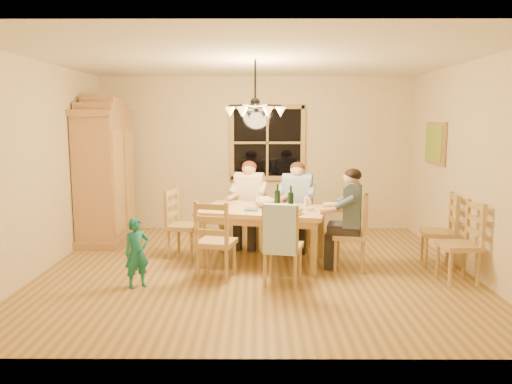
{
  "coord_description": "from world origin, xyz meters",
  "views": [
    {
      "loc": [
        0.03,
        -6.37,
        1.95
      ],
      "look_at": [
        0.01,
        0.1,
        1.01
      ],
      "focal_mm": 35.0,
      "sensor_mm": 36.0,
      "label": 1
    }
  ],
  "objects_px": {
    "chair_far_left": "(249,228)",
    "chair_far_right": "(297,230)",
    "chandelier": "(255,110)",
    "chair_spare_front": "(458,258)",
    "chair_near_left": "(217,254)",
    "chair_spare_back": "(437,244)",
    "adult_plaid_man": "(297,195)",
    "wine_bottle_b": "(291,198)",
    "adult_slate_man": "(351,206)",
    "child": "(137,253)",
    "chair_end_left": "(185,236)",
    "adult_woman": "(249,193)",
    "armoire": "(106,176)",
    "chair_end_right": "(350,246)",
    "chair_near_right": "(283,259)",
    "wine_bottle_a": "(277,196)",
    "dining_table": "(264,216)"
  },
  "relations": [
    {
      "from": "chair_far_left",
      "to": "adult_woman",
      "type": "relative_size",
      "value": 1.13
    },
    {
      "from": "chandelier",
      "to": "chair_spare_back",
      "type": "bearing_deg",
      "value": 4.0
    },
    {
      "from": "chair_end_left",
      "to": "chair_end_right",
      "type": "bearing_deg",
      "value": 90.0
    },
    {
      "from": "chair_near_left",
      "to": "adult_woman",
      "type": "xyz_separation_m",
      "value": [
        0.38,
        1.53,
        0.54
      ]
    },
    {
      "from": "wine_bottle_b",
      "to": "chair_spare_front",
      "type": "xyz_separation_m",
      "value": [
        1.98,
        -0.67,
        -0.62
      ]
    },
    {
      "from": "adult_woman",
      "to": "wine_bottle_b",
      "type": "distance_m",
      "value": 1.16
    },
    {
      "from": "chair_spare_back",
      "to": "adult_slate_man",
      "type": "bearing_deg",
      "value": 106.74
    },
    {
      "from": "adult_plaid_man",
      "to": "child",
      "type": "distance_m",
      "value": 2.66
    },
    {
      "from": "chair_near_left",
      "to": "adult_slate_man",
      "type": "bearing_deg",
      "value": 26.57
    },
    {
      "from": "chair_end_right",
      "to": "chandelier",
      "type": "bearing_deg",
      "value": 104.79
    },
    {
      "from": "chair_near_right",
      "to": "adult_slate_man",
      "type": "distance_m",
      "value": 1.21
    },
    {
      "from": "wine_bottle_a",
      "to": "chair_far_right",
      "type": "bearing_deg",
      "value": 64.61
    },
    {
      "from": "chair_far_left",
      "to": "chair_spare_back",
      "type": "xyz_separation_m",
      "value": [
        2.55,
        -0.99,
        0.0
      ]
    },
    {
      "from": "chair_far_left",
      "to": "adult_slate_man",
      "type": "xyz_separation_m",
      "value": [
        1.35,
        -1.14,
        0.54
      ]
    },
    {
      "from": "armoire",
      "to": "chair_near_left",
      "type": "height_order",
      "value": "armoire"
    },
    {
      "from": "chair_far_left",
      "to": "chandelier",
      "type": "bearing_deg",
      "value": 108.76
    },
    {
      "from": "dining_table",
      "to": "chandelier",
      "type": "bearing_deg",
      "value": -111.29
    },
    {
      "from": "chair_far_left",
      "to": "chair_far_right",
      "type": "bearing_deg",
      "value": -180.0
    },
    {
      "from": "adult_woman",
      "to": "wine_bottle_b",
      "type": "height_order",
      "value": "adult_woman"
    },
    {
      "from": "chair_far_left",
      "to": "adult_plaid_man",
      "type": "relative_size",
      "value": 1.13
    },
    {
      "from": "adult_plaid_man",
      "to": "wine_bottle_b",
      "type": "xyz_separation_m",
      "value": [
        -0.15,
        -0.83,
        0.08
      ]
    },
    {
      "from": "chair_end_right",
      "to": "adult_woman",
      "type": "relative_size",
      "value": 1.13
    },
    {
      "from": "adult_slate_man",
      "to": "chair_spare_front",
      "type": "distance_m",
      "value": 1.43
    },
    {
      "from": "chair_end_left",
      "to": "adult_slate_man",
      "type": "bearing_deg",
      "value": 90.0
    },
    {
      "from": "chair_spare_back",
      "to": "dining_table",
      "type": "bearing_deg",
      "value": 96.58
    },
    {
      "from": "wine_bottle_a",
      "to": "chair_near_left",
      "type": "bearing_deg",
      "value": -138.72
    },
    {
      "from": "armoire",
      "to": "chair_near_left",
      "type": "distance_m",
      "value": 2.87
    },
    {
      "from": "chandelier",
      "to": "wine_bottle_b",
      "type": "distance_m",
      "value": 1.25
    },
    {
      "from": "adult_woman",
      "to": "adult_slate_man",
      "type": "bearing_deg",
      "value": 153.43
    },
    {
      "from": "chandelier",
      "to": "chair_end_right",
      "type": "xyz_separation_m",
      "value": [
        1.24,
        0.02,
        -1.77
      ]
    },
    {
      "from": "chair_near_right",
      "to": "adult_slate_man",
      "type": "bearing_deg",
      "value": 46.74
    },
    {
      "from": "chair_spare_back",
      "to": "child",
      "type": "bearing_deg",
      "value": 112.74
    },
    {
      "from": "adult_plaid_man",
      "to": "chair_spare_front",
      "type": "bearing_deg",
      "value": 154.31
    },
    {
      "from": "chair_spare_front",
      "to": "adult_slate_man",
      "type": "bearing_deg",
      "value": 62.53
    },
    {
      "from": "chandelier",
      "to": "adult_slate_man",
      "type": "bearing_deg",
      "value": 1.03
    },
    {
      "from": "chair_far_left",
      "to": "chair_spare_back",
      "type": "bearing_deg",
      "value": 172.47
    },
    {
      "from": "wine_bottle_a",
      "to": "chair_near_right",
      "type": "bearing_deg",
      "value": -87.72
    },
    {
      "from": "chair_far_right",
      "to": "wine_bottle_a",
      "type": "bearing_deg",
      "value": 78.36
    },
    {
      "from": "chair_far_right",
      "to": "adult_slate_man",
      "type": "distance_m",
      "value": 1.27
    },
    {
      "from": "chandelier",
      "to": "chair_near_right",
      "type": "bearing_deg",
      "value": -59.49
    },
    {
      "from": "chair_near_right",
      "to": "adult_plaid_man",
      "type": "height_order",
      "value": "adult_plaid_man"
    },
    {
      "from": "child",
      "to": "chair_end_left",
      "type": "bearing_deg",
      "value": 39.77
    },
    {
      "from": "child",
      "to": "chair_spare_back",
      "type": "distance_m",
      "value": 3.93
    },
    {
      "from": "adult_woman",
      "to": "child",
      "type": "bearing_deg",
      "value": 69.57
    },
    {
      "from": "chair_end_left",
      "to": "wine_bottle_b",
      "type": "bearing_deg",
      "value": 87.99
    },
    {
      "from": "chair_near_left",
      "to": "chair_spare_back",
      "type": "bearing_deg",
      "value": 24.21
    },
    {
      "from": "chair_near_left",
      "to": "adult_slate_man",
      "type": "xyz_separation_m",
      "value": [
        1.72,
        0.39,
        0.54
      ]
    },
    {
      "from": "chair_near_right",
      "to": "adult_slate_man",
      "type": "relative_size",
      "value": 1.13
    },
    {
      "from": "adult_plaid_man",
      "to": "wine_bottle_a",
      "type": "relative_size",
      "value": 2.65
    },
    {
      "from": "chandelier",
      "to": "chair_spare_front",
      "type": "relative_size",
      "value": 0.78
    }
  ]
}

